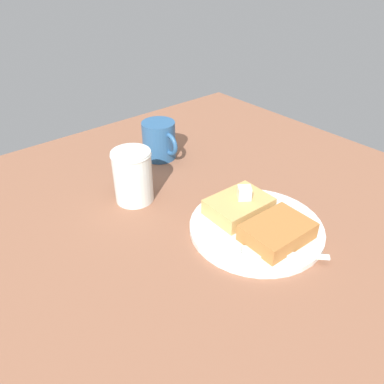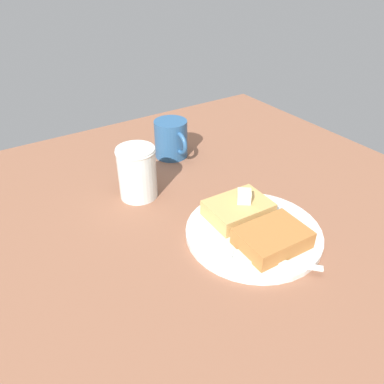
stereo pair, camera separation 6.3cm
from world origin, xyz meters
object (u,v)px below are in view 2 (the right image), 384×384
object	(u,v)px
plate	(253,232)
fork	(259,259)
syrup_jar	(137,174)
coffee_mug	(171,139)

from	to	relation	value
plate	fork	xyz separation A→B (cm)	(5.60, -3.92, 0.64)
syrup_jar	coffee_mug	distance (cm)	16.69
fork	coffee_mug	size ratio (longest dim) A/B	1.27
syrup_jar	coffee_mug	bearing A→B (deg)	127.80
plate	syrup_jar	distance (cm)	23.31
fork	coffee_mug	distance (cm)	37.10
syrup_jar	coffee_mug	xyz separation A→B (cm)	(-10.23, 13.18, -0.50)
fork	syrup_jar	bearing A→B (deg)	-166.30
plate	syrup_jar	size ratio (longest dim) A/B	2.25
syrup_jar	fork	bearing A→B (deg)	13.70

